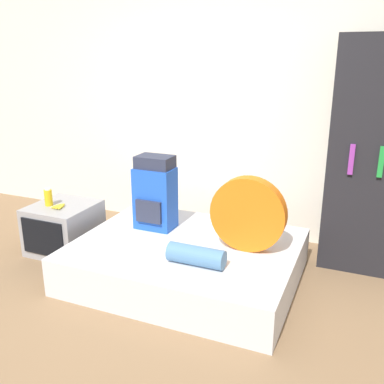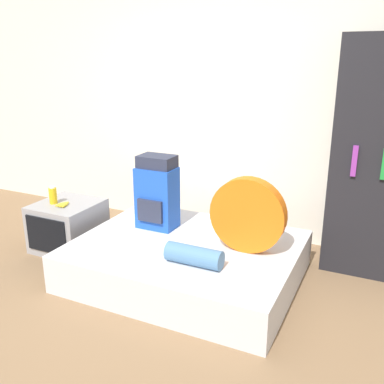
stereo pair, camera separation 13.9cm
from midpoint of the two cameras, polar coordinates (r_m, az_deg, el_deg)
ground_plane at (r=3.19m, az=-11.35°, el=-16.96°), size 16.00×16.00×0.00m
wall_back at (r=4.42m, az=2.28°, el=11.22°), size 8.00×0.05×2.60m
bed at (r=3.64m, az=-1.83°, el=-9.08°), size 1.80×1.42×0.32m
backpack at (r=3.80m, az=-6.00°, el=-0.24°), size 0.34×0.27×0.66m
tent_bag at (r=3.36m, az=6.32°, el=-2.96°), size 0.60×0.11×0.60m
sleeping_roll at (r=3.19m, az=-0.71°, el=-8.49°), size 0.43×0.15×0.15m
television at (r=4.30m, az=-17.59°, el=-4.56°), size 0.56×0.60×0.46m
canister at (r=4.22m, az=-19.51°, el=-0.67°), size 0.07×0.07×0.17m
banana_bunch at (r=4.15m, az=-18.15°, el=-1.82°), size 0.11×0.15×0.03m
bookshelf at (r=3.87m, az=22.94°, el=4.15°), size 0.82×0.45×1.97m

